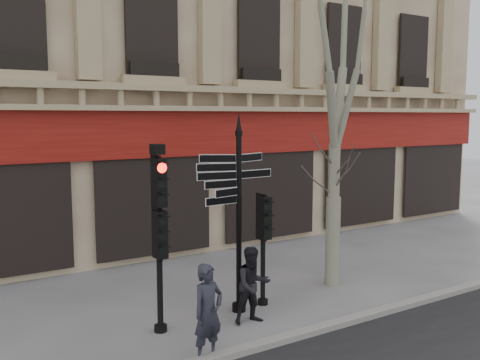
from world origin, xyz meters
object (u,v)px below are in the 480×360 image
object	(u,v)px
pedestrian_a	(208,313)
pedestrian_b	(253,285)
traffic_signal_secondary	(263,230)
traffic_signal_main	(159,215)
fingerpost	(239,180)
plane_tree	(337,39)

from	to	relation	value
pedestrian_a	pedestrian_b	world-z (taller)	pedestrian_a
traffic_signal_secondary	pedestrian_a	size ratio (longest dim) A/B	1.43
traffic_signal_main	pedestrian_a	world-z (taller)	traffic_signal_main
fingerpost	plane_tree	world-z (taller)	plane_tree
pedestrian_a	traffic_signal_main	bearing A→B (deg)	83.93
fingerpost	plane_tree	bearing A→B (deg)	12.44
pedestrian_a	pedestrian_b	xyz separation A→B (m)	(1.56, 0.98, -0.06)
traffic_signal_main	pedestrian_b	size ratio (longest dim) A/B	2.33
fingerpost	pedestrian_a	bearing A→B (deg)	-128.28
pedestrian_b	traffic_signal_secondary	bearing A→B (deg)	51.74
pedestrian_b	fingerpost	bearing A→B (deg)	88.76
plane_tree	pedestrian_b	bearing A→B (deg)	-162.06
traffic_signal_main	pedestrian_b	distance (m)	2.36
fingerpost	plane_tree	xyz separation A→B (m)	(2.87, 0.28, 3.07)
traffic_signal_secondary	fingerpost	bearing A→B (deg)	-171.31
traffic_signal_main	pedestrian_b	bearing A→B (deg)	-19.17
pedestrian_b	plane_tree	bearing A→B (deg)	25.49
traffic_signal_secondary	plane_tree	xyz separation A→B (m)	(2.22, 0.23, 4.21)
traffic_signal_secondary	plane_tree	distance (m)	4.76
fingerpost	traffic_signal_secondary	bearing A→B (deg)	11.67
traffic_signal_secondary	pedestrian_a	world-z (taller)	traffic_signal_secondary
plane_tree	pedestrian_a	size ratio (longest dim) A/B	5.02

